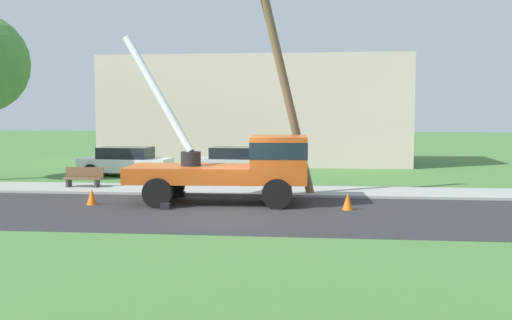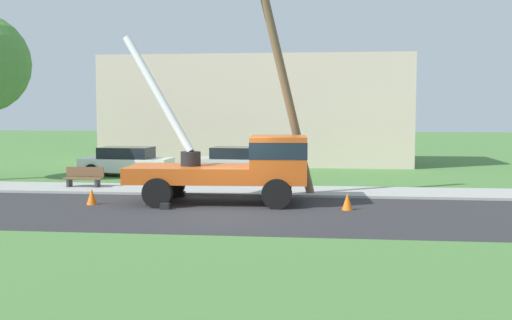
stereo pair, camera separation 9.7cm
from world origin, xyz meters
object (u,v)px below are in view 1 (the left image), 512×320
at_px(parked_sedan_white, 126,161).
at_px(utility_truck, 242,163).
at_px(traffic_cone_behind, 92,197).
at_px(parked_sedan_silver, 237,161).
at_px(leaning_utility_pole, 283,76).
at_px(park_bench, 83,178).
at_px(traffic_cone_curbside, 286,191).
at_px(traffic_cone_ahead, 348,201).

bearing_deg(parked_sedan_white, utility_truck, -49.76).
distance_m(traffic_cone_behind, parked_sedan_white, 9.22).
distance_m(utility_truck, parked_sedan_silver, 8.80).
relative_size(leaning_utility_pole, parked_sedan_silver, 1.96).
relative_size(leaning_utility_pole, traffic_cone_behind, 15.69).
relative_size(utility_truck, park_bench, 4.31).
bearing_deg(park_bench, traffic_cone_curbside, -10.97).
bearing_deg(leaning_utility_pole, traffic_cone_behind, -157.29).
bearing_deg(parked_sedan_silver, traffic_cone_curbside, -68.51).
xyz_separation_m(leaning_utility_pole, parked_sedan_silver, (-2.70, 6.93, -3.80)).
xyz_separation_m(parked_sedan_silver, park_bench, (-5.57, -5.66, -0.25)).
distance_m(traffic_cone_ahead, parked_sedan_white, 13.93).
height_order(leaning_utility_pole, parked_sedan_silver, leaning_utility_pole).
relative_size(traffic_cone_ahead, parked_sedan_silver, 0.12).
distance_m(traffic_cone_curbside, parked_sedan_silver, 7.85).
xyz_separation_m(traffic_cone_behind, parked_sedan_white, (-1.77, 9.04, 0.43)).
bearing_deg(park_bench, utility_truck, -23.29).
xyz_separation_m(traffic_cone_ahead, traffic_cone_behind, (-8.70, 0.14, 0.00)).
bearing_deg(leaning_utility_pole, traffic_cone_ahead, -50.49).
distance_m(leaning_utility_pole, traffic_cone_ahead, 5.58).
xyz_separation_m(utility_truck, parked_sedan_silver, (-1.39, 8.66, -0.70)).
bearing_deg(traffic_cone_curbside, park_bench, 169.03).
xyz_separation_m(traffic_cone_ahead, traffic_cone_curbside, (-2.15, 2.44, 0.00)).
bearing_deg(park_bench, parked_sedan_silver, 45.45).
height_order(parked_sedan_silver, park_bench, parked_sedan_silver).
height_order(utility_truck, parked_sedan_white, utility_truck).
bearing_deg(park_bench, traffic_cone_ahead, -21.07).
height_order(traffic_cone_curbside, parked_sedan_silver, parked_sedan_silver).
bearing_deg(traffic_cone_behind, traffic_cone_ahead, -0.91).
height_order(traffic_cone_ahead, traffic_cone_behind, same).
height_order(leaning_utility_pole, traffic_cone_curbside, leaning_utility_pole).
height_order(traffic_cone_ahead, park_bench, park_bench).
relative_size(parked_sedan_silver, park_bench, 2.81).
height_order(traffic_cone_curbside, parked_sedan_white, parked_sedan_white).
distance_m(utility_truck, traffic_cone_behind, 5.29).
relative_size(leaning_utility_pole, park_bench, 5.49).
distance_m(traffic_cone_behind, park_bench, 4.37).
xyz_separation_m(leaning_utility_pole, traffic_cone_curbside, (0.17, -0.37, -4.23)).
height_order(parked_sedan_white, parked_sedan_silver, same).
distance_m(parked_sedan_white, park_bench, 5.10).
distance_m(traffic_cone_ahead, traffic_cone_curbside, 3.25).
distance_m(utility_truck, parked_sedan_white, 10.63).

